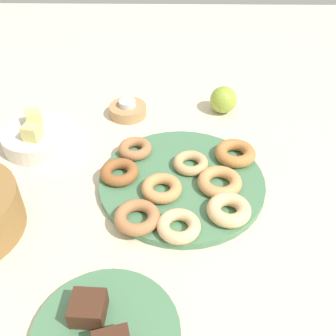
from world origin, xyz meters
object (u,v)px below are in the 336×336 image
Objects in this scene: tealight at (127,103)px; donut_2 at (220,182)px; donut_8 at (162,188)px; melon_chunk_right at (34,118)px; donut_0 at (191,163)px; apple at (223,100)px; brownie_far at (88,308)px; melon_chunk_left at (32,132)px; donut_4 at (235,153)px; fruit_bowl at (39,138)px; candle_holder at (128,110)px; donut_plate at (182,182)px; donut_3 at (137,217)px; donut_5 at (179,226)px; donut_6 at (229,210)px; cake_plate at (106,334)px; donut_7 at (119,172)px; donut_1 at (135,149)px.

donut_2 is at bearing -143.62° from tealight.
melon_chunk_right is (0.21, 0.32, 0.03)m from donut_8.
apple is (0.26, -0.10, 0.01)m from donut_0.
melon_chunk_left is (0.42, 0.20, 0.03)m from brownie_far.
melon_chunk_left is at bearing 112.65° from apple.
donut_4 is 2.57× the size of melon_chunk_right.
tealight is at bearing 34.43° from donut_0.
donut_2 is 0.45m from fruit_bowl.
donut_plate is at bearing -152.73° from candle_holder.
melon_chunk_right is (0.29, 0.27, 0.03)m from donut_3.
donut_2 is at bearing 173.48° from apple.
candle_holder is at bearing -50.22° from melon_chunk_left.
donut_0 is 0.29m from candle_holder.
donut_8 is 2.33× the size of melon_chunk_right.
donut_3 is at bearing 75.07° from donut_5.
melon_chunk_right is at bearing 56.28° from donut_8.
donut_6 is at bearing -172.49° from donut_2.
donut_plate is at bearing -3.11° from donut_5.
tealight is at bearing 2.21° from cake_plate.
donut_7 is 0.32m from brownie_far.
donut_1 is at bearing 133.26° from apple.
donut_4 is at bearing -34.70° from brownie_far.
donut_6 reaches higher than donut_3.
candle_holder is 2.75× the size of melon_chunk_left.
donut_7 is at bearing 40.13° from donut_5.
brownie_far is at bearing 154.84° from donut_0.
donut_8 is at bearing -28.81° from donut_3.
donut_0 is 0.11m from donut_4.
brownie_far reaches higher than donut_8.
donut_plate is 0.32m from apple.
cake_plate is at bearing 150.02° from donut_4.
fruit_bowl is at bearing 44.68° from donut_3.
donut_6 is 0.32m from cake_plate.
cake_plate is at bearing 171.76° from donut_3.
apple reaches higher than donut_5.
donut_6 is 0.45m from tealight.
candle_holder is at bearing 36.38° from donut_2.
apple is at bearing -15.46° from donut_5.
tealight is (0.32, 0.10, 0.01)m from donut_8.
donut_5 is (-0.19, 0.03, 0.00)m from donut_0.
donut_7 is 0.10m from donut_8.
donut_4 reaches higher than donut_5.
donut_8 is 0.34m from melon_chunk_left.
melon_chunk_right reaches higher than donut_5.
melon_chunk_right is (0.48, 0.21, 0.03)m from brownie_far.
donut_8 is at bearing 155.31° from apple.
cake_plate is (-0.38, 0.14, -0.02)m from donut_0.
donut_plate is 4.33× the size of donut_5.
melon_chunk_right is at bearing 48.27° from donut_5.
donut_3 is 0.09m from donut_8.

